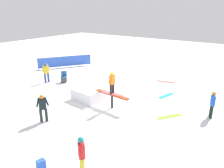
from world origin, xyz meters
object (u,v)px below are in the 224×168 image
at_px(rail_feature, 112,96).
at_px(bystander_blue, 212,103).
at_px(bystander_black, 43,107).
at_px(loose_snowboard_lime, 169,116).
at_px(loose_snowboard_cyan, 166,96).
at_px(bystander_red, 82,154).
at_px(loose_snowboard_coral, 165,82).
at_px(folding_chair, 64,77).
at_px(backpack_on_snow, 41,164).
at_px(main_rider_on_rail, 112,83).
at_px(bystander_yellow, 46,72).

bearing_deg(rail_feature, bystander_blue, 28.02).
distance_m(bystander_black, loose_snowboard_lime, 6.72).
distance_m(rail_feature, loose_snowboard_cyan, 4.17).
bearing_deg(bystander_blue, bystander_red, -38.88).
bearing_deg(loose_snowboard_coral, loose_snowboard_lime, 100.36).
relative_size(folding_chair, backpack_on_snow, 2.59).
relative_size(main_rider_on_rail, loose_snowboard_lime, 0.93).
bearing_deg(bystander_yellow, bystander_black, 56.11).
distance_m(rail_feature, bystander_yellow, 6.98).
height_order(loose_snowboard_cyan, backpack_on_snow, backpack_on_snow).
distance_m(main_rider_on_rail, loose_snowboard_cyan, 4.39).
bearing_deg(bystander_black, bystander_red, 108.95).
relative_size(main_rider_on_rail, bystander_blue, 0.92).
bearing_deg(backpack_on_snow, rail_feature, -158.89).
height_order(bystander_blue, backpack_on_snow, bystander_blue).
bearing_deg(folding_chair, bystander_yellow, -179.29).
distance_m(loose_snowboard_lime, backpack_on_snow, 7.01).
bearing_deg(rail_feature, backpack_on_snow, -76.51).
bearing_deg(bystander_yellow, bystander_blue, 102.43).
xyz_separation_m(rail_feature, folding_chair, (-5.84, 1.67, -0.34)).
relative_size(rail_feature, bystander_yellow, 1.49).
xyz_separation_m(bystander_red, backpack_on_snow, (-1.44, -0.66, -0.68)).
distance_m(loose_snowboard_coral, folding_chair, 8.11).
xyz_separation_m(bystander_blue, loose_snowboard_lime, (-1.83, -1.22, -0.81)).
relative_size(bystander_blue, bystander_black, 0.98).
relative_size(bystander_yellow, loose_snowboard_coral, 1.09).
bearing_deg(loose_snowboard_coral, bystander_yellow, 22.14).
height_order(bystander_blue, loose_snowboard_lime, bystander_blue).
height_order(bystander_blue, loose_snowboard_coral, bystander_blue).
height_order(loose_snowboard_cyan, folding_chair, folding_chair).
bearing_deg(bystander_red, loose_snowboard_cyan, -48.95).
relative_size(rail_feature, bystander_black, 1.56).
height_order(loose_snowboard_coral, backpack_on_snow, backpack_on_snow).
relative_size(main_rider_on_rail, folding_chair, 1.53).
distance_m(bystander_yellow, folding_chair, 1.42).
bearing_deg(backpack_on_snow, loose_snowboard_lime, 173.11).
height_order(rail_feature, loose_snowboard_coral, rail_feature).
bearing_deg(loose_snowboard_cyan, loose_snowboard_coral, -142.70).
bearing_deg(bystander_yellow, backpack_on_snow, 56.18).
bearing_deg(bystander_black, bystander_blue, 168.90).
distance_m(bystander_blue, loose_snowboard_coral, 6.12).
bearing_deg(bystander_yellow, loose_snowboard_lime, 96.59).
bearing_deg(loose_snowboard_coral, rail_feature, 69.77).
relative_size(rail_feature, bystander_blue, 1.59).
bearing_deg(backpack_on_snow, bystander_black, -117.34).
bearing_deg(bystander_red, loose_snowboard_lime, -60.21).
height_order(rail_feature, bystander_yellow, bystander_yellow).
xyz_separation_m(bystander_blue, bystander_red, (-2.76, -7.15, 0.02)).
relative_size(bystander_black, backpack_on_snow, 4.40).
distance_m(bystander_red, loose_snowboard_lime, 6.06).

